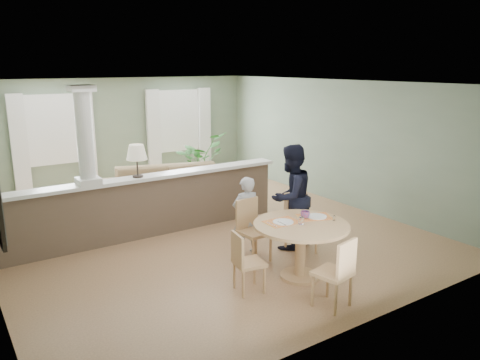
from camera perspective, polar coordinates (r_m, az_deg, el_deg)
ground at (r=8.87m, az=-5.14°, el=-5.99°), size 8.00×8.00×0.00m
room_shell at (r=8.97m, az=-7.49°, el=6.11°), size 7.02×8.02×2.71m
pony_wall at (r=8.44m, az=-11.80°, el=-2.25°), size 5.32×0.38×2.70m
sofa at (r=10.27m, az=-8.60°, el=-0.85°), size 3.11×1.93×0.85m
houseplant at (r=11.61m, az=-4.89°, el=2.35°), size 1.60×1.52×1.39m
dining_table at (r=6.76m, az=7.45°, el=-6.61°), size 1.36×1.36×0.93m
chair_far_boy at (r=7.36m, az=1.43°, el=-5.73°), size 0.47×0.47×0.97m
chair_far_man at (r=7.75m, az=7.19°, el=-4.78°), size 0.49×0.49×0.98m
chair_near at (r=6.06m, az=11.82°, el=-10.74°), size 0.50×0.50×0.93m
chair_side at (r=6.35m, az=0.57°, el=-9.71°), size 0.44×0.44×0.85m
child_person at (r=7.53m, az=0.73°, el=-4.40°), size 0.51×0.37×1.29m
man_person at (r=7.79m, az=6.18°, el=-2.06°), size 0.98×0.84×1.76m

